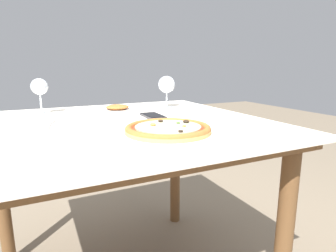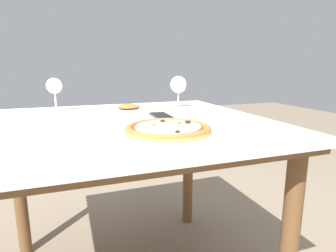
{
  "view_description": "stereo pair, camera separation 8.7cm",
  "coord_description": "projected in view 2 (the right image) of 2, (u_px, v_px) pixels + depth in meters",
  "views": [
    {
      "loc": [
        -0.28,
        -1.03,
        0.96
      ],
      "look_at": [
        0.09,
        -0.26,
        0.78
      ],
      "focal_mm": 30.0,
      "sensor_mm": 36.0,
      "label": 1
    },
    {
      "loc": [
        -0.2,
        -1.06,
        0.96
      ],
      "look_at": [
        0.09,
        -0.26,
        0.78
      ],
      "focal_mm": 30.0,
      "sensor_mm": 36.0,
      "label": 2
    }
  ],
  "objects": [
    {
      "name": "dining_table",
      "position": [
        125.0,
        145.0,
        1.11
      ],
      "size": [
        1.14,
        1.05,
        0.75
      ],
      "color": "brown",
      "rests_on": "ground_plane"
    },
    {
      "name": "pizza_plate",
      "position": [
        168.0,
        130.0,
        0.87
      ],
      "size": [
        0.29,
        0.29,
        0.04
      ],
      "color": "white",
      "rests_on": "dining_table"
    },
    {
      "name": "fork",
      "position": [
        59.0,
        122.0,
        1.08
      ],
      "size": [
        0.04,
        0.17,
        0.0
      ],
      "color": "silver",
      "rests_on": "dining_table"
    },
    {
      "name": "wine_glass_far_left",
      "position": [
        178.0,
        85.0,
        1.43
      ],
      "size": [
        0.09,
        0.09,
        0.16
      ],
      "color": "silver",
      "rests_on": "dining_table"
    },
    {
      "name": "wine_glass_far_right",
      "position": [
        54.0,
        87.0,
        1.3
      ],
      "size": [
        0.07,
        0.07,
        0.16
      ],
      "color": "silver",
      "rests_on": "dining_table"
    },
    {
      "name": "cell_phone",
      "position": [
        161.0,
        116.0,
        1.2
      ],
      "size": [
        0.07,
        0.15,
        0.01
      ],
      "color": "#232328",
      "rests_on": "dining_table"
    },
    {
      "name": "side_plate",
      "position": [
        129.0,
        108.0,
        1.36
      ],
      "size": [
        0.19,
        0.19,
        0.03
      ],
      "color": "white",
      "rests_on": "dining_table"
    }
  ]
}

